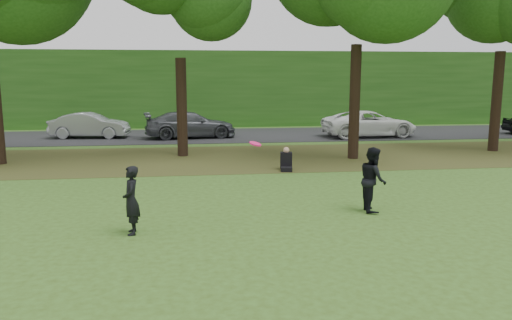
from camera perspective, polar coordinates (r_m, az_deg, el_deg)
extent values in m
plane|color=#334C17|center=(8.55, 11.45, -13.95)|extent=(120.00, 120.00, 0.00)
cube|color=#4F3F1C|center=(20.84, -0.11, 0.28)|extent=(60.00, 7.00, 0.01)
cube|color=black|center=(28.71, -2.15, 2.87)|extent=(70.00, 7.00, 0.02)
cube|color=#224F16|center=(34.50, -3.12, 8.14)|extent=(70.00, 3.00, 5.00)
imported|color=black|center=(11.06, -14.07, -4.50)|extent=(0.42, 0.58, 1.49)
imported|color=black|center=(12.87, 13.22, -2.17)|extent=(0.71, 0.86, 1.63)
imported|color=gray|center=(28.78, -18.47, 3.79)|extent=(4.30, 1.84, 1.38)
imported|color=#45474D|center=(27.61, -7.52, 4.03)|extent=(5.14, 2.62, 1.43)
imported|color=white|center=(28.58, 12.83, 4.07)|extent=(5.32, 2.74, 1.44)
cylinder|color=#FF156E|center=(10.97, -0.08, 1.87)|extent=(0.29, 0.28, 0.13)
cube|color=black|center=(17.94, 3.49, -1.02)|extent=(0.48, 0.61, 0.16)
cube|color=black|center=(18.17, 3.46, 0.01)|extent=(0.47, 0.40, 0.56)
sphere|color=tan|center=(18.11, 3.48, 1.14)|extent=(0.22, 0.22, 0.22)
cylinder|color=black|center=(21.34, -8.48, 5.95)|extent=(0.44, 0.44, 4.12)
cylinder|color=black|center=(20.81, 11.21, 6.47)|extent=(0.44, 0.44, 4.62)
cylinder|color=black|center=(24.97, 25.78, 6.01)|extent=(0.44, 0.44, 4.45)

